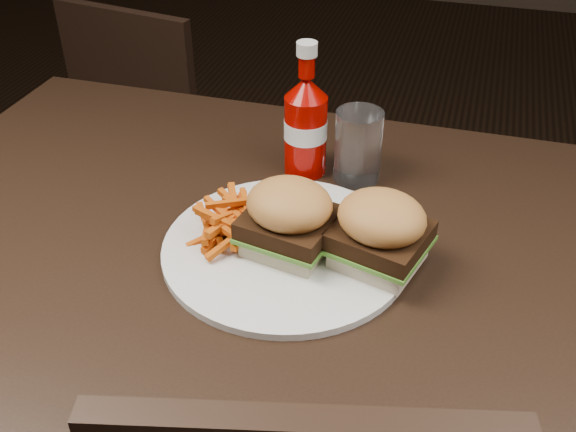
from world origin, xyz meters
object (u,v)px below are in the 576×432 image
(chair_far, at_px, (179,135))
(ketchup_bottle, at_px, (305,136))
(plate, at_px, (286,248))
(tumbler, at_px, (358,146))
(dining_table, at_px, (288,262))

(chair_far, xyz_separation_m, ketchup_bottle, (0.50, -0.58, 0.38))
(chair_far, bearing_deg, plate, 133.90)
(chair_far, relative_size, plate, 1.13)
(ketchup_bottle, distance_m, tumbler, 0.08)
(plate, bearing_deg, chair_far, 124.10)
(dining_table, height_order, chair_far, dining_table)
(plate, bearing_deg, ketchup_bottle, 98.06)
(dining_table, relative_size, plate, 3.74)
(plate, relative_size, tumbler, 2.92)
(dining_table, distance_m, plate, 0.03)
(chair_far, xyz_separation_m, tumbler, (0.58, -0.58, 0.38))
(dining_table, height_order, ketchup_bottle, ketchup_bottle)
(plate, xyz_separation_m, tumbler, (0.05, 0.20, 0.05))
(ketchup_bottle, bearing_deg, dining_table, -81.18)
(dining_table, bearing_deg, ketchup_bottle, 98.82)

